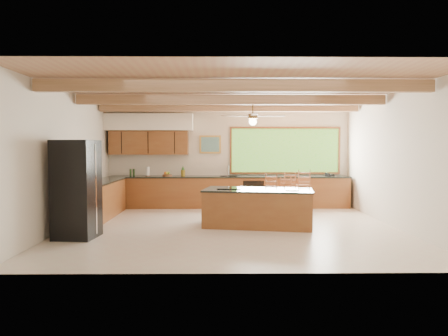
{
  "coord_description": "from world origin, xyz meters",
  "views": [
    {
      "loc": [
        -0.27,
        -8.75,
        1.77
      ],
      "look_at": [
        -0.16,
        0.8,
        1.27
      ],
      "focal_mm": 32.0,
      "sensor_mm": 36.0,
      "label": 1
    }
  ],
  "objects": [
    {
      "name": "ground",
      "position": [
        0.0,
        0.0,
        0.0
      ],
      "size": [
        7.2,
        7.2,
        0.0
      ],
      "primitive_type": "plane",
      "color": "beige",
      "rests_on": "ground"
    },
    {
      "name": "island",
      "position": [
        0.59,
        0.12,
        0.42
      ],
      "size": [
        2.55,
        1.52,
        0.85
      ],
      "rotation": [
        0.0,
        0.0,
        -0.17
      ],
      "color": "brown",
      "rests_on": "ground"
    },
    {
      "name": "counter_run",
      "position": [
        -0.82,
        2.52,
        0.46
      ],
      "size": [
        7.12,
        3.1,
        1.22
      ],
      "color": "brown",
      "rests_on": "ground"
    },
    {
      "name": "bar_stool_b",
      "position": [
        1.18,
        1.94,
        0.63
      ],
      "size": [
        0.5,
        0.5,
        1.06
      ],
      "rotation": [
        0.0,
        0.0,
        -0.43
      ],
      "color": "brown",
      "rests_on": "ground"
    },
    {
      "name": "room_shell",
      "position": [
        -0.17,
        0.65,
        2.21
      ],
      "size": [
        7.27,
        6.54,
        3.02
      ],
      "color": "beige",
      "rests_on": "ground"
    },
    {
      "name": "bar_stool_c",
      "position": [
        1.73,
        2.19,
        0.64
      ],
      "size": [
        0.51,
        0.51,
        1.08
      ],
      "rotation": [
        0.0,
        0.0,
        -0.42
      ],
      "color": "brown",
      "rests_on": "ground"
    },
    {
      "name": "refrigerator",
      "position": [
        -3.05,
        -1.0,
        0.95
      ],
      "size": [
        0.81,
        0.79,
        1.91
      ],
      "rotation": [
        0.0,
        0.0,
        -0.1
      ],
      "color": "black",
      "rests_on": "ground"
    },
    {
      "name": "bar_stool_a",
      "position": [
        1.57,
        2.03,
        0.58
      ],
      "size": [
        0.46,
        0.46,
        0.98
      ],
      "rotation": [
        0.0,
        0.0,
        -0.38
      ],
      "color": "brown",
      "rests_on": "ground"
    },
    {
      "name": "bar_stool_d",
      "position": [
        2.06,
        2.39,
        0.69
      ],
      "size": [
        0.48,
        0.48,
        1.16
      ],
      "rotation": [
        0.0,
        0.0,
        0.17
      ],
      "color": "brown",
      "rests_on": "ground"
    }
  ]
}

